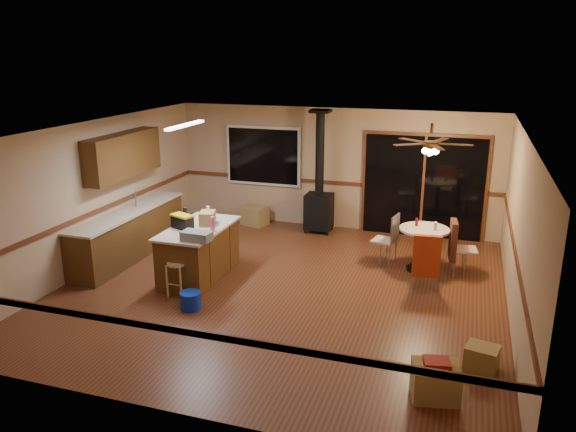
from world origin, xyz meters
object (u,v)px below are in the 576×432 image
at_px(wood_stove, 319,199).
at_px(toolbox_black, 182,222).
at_px(dining_table, 424,242).
at_px(box_corner_a, 435,382).
at_px(toolbox_grey, 197,236).
at_px(box_corner_b, 482,358).
at_px(bar_stool, 178,279).
at_px(chair_left, 390,234).
at_px(box_under_window, 255,215).
at_px(chair_right, 455,241).
at_px(chair_near, 427,256).
at_px(kitchen_island, 199,252).
at_px(blue_bucket, 191,300).

xyz_separation_m(wood_stove, toolbox_black, (-1.52, -3.17, 0.27)).
relative_size(dining_table, box_corner_a, 1.69).
xyz_separation_m(toolbox_grey, box_corner_a, (3.80, -1.72, -0.78)).
bearing_deg(box_corner_b, bar_stool, 170.19).
xyz_separation_m(chair_left, box_under_window, (-3.21, 1.52, -0.38)).
xyz_separation_m(chair_left, chair_right, (1.11, -0.05, 0.01)).
xyz_separation_m(bar_stool, dining_table, (3.61, 2.27, 0.25)).
distance_m(toolbox_grey, chair_left, 3.52).
height_order(toolbox_black, chair_right, toolbox_black).
relative_size(toolbox_black, box_corner_b, 0.97).
relative_size(chair_near, box_corner_a, 1.36).
height_order(kitchen_island, wood_stove, wood_stove).
height_order(toolbox_grey, box_corner_b, toolbox_grey).
bearing_deg(toolbox_black, chair_near, 10.67).
relative_size(blue_bucket, box_corner_a, 0.62).
distance_m(kitchen_island, box_under_window, 3.12).
height_order(toolbox_grey, box_corner_a, toolbox_grey).
relative_size(toolbox_grey, box_corner_b, 1.23).
bearing_deg(chair_right, box_under_window, 160.06).
bearing_deg(wood_stove, toolbox_grey, -105.36).
bearing_deg(toolbox_black, toolbox_grey, -43.79).
height_order(wood_stove, chair_left, wood_stove).
distance_m(bar_stool, box_corner_b, 4.67).
height_order(kitchen_island, blue_bucket, kitchen_island).
xyz_separation_m(kitchen_island, bar_stool, (-0.00, -0.77, -0.18)).
height_order(kitchen_island, toolbox_black, toolbox_black).
bearing_deg(box_corner_b, kitchen_island, 161.20).
height_order(wood_stove, chair_near, wood_stove).
bearing_deg(box_corner_a, box_under_window, 128.30).
bearing_deg(dining_table, wood_stove, 146.22).
height_order(dining_table, box_under_window, dining_table).
bearing_deg(wood_stove, kitchen_island, -113.09).
distance_m(kitchen_island, bar_stool, 0.79).
xyz_separation_m(chair_near, box_corner_a, (0.37, -2.95, -0.40)).
distance_m(chair_left, box_corner_a, 4.08).
xyz_separation_m(toolbox_black, chair_near, (3.95, 0.74, -0.40)).
xyz_separation_m(wood_stove, chair_near, (2.43, -2.43, -0.13)).
height_order(wood_stove, box_corner_b, wood_stove).
relative_size(wood_stove, box_corner_a, 4.90).
distance_m(wood_stove, toolbox_black, 3.53).
relative_size(blue_bucket, dining_table, 0.37).
bearing_deg(chair_right, box_corner_b, -81.40).
height_order(toolbox_grey, dining_table, toolbox_grey).
relative_size(chair_left, box_corner_a, 1.00).
distance_m(kitchen_island, chair_near, 3.79).
xyz_separation_m(bar_stool, box_corner_b, (4.60, -0.80, -0.12)).
distance_m(toolbox_black, box_under_window, 3.32).
relative_size(kitchen_island, box_corner_a, 3.27).
bearing_deg(box_under_window, toolbox_grey, -82.54).
bearing_deg(chair_right, kitchen_island, -159.67).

